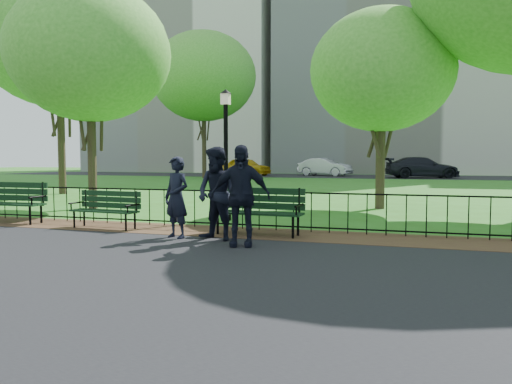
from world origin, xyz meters
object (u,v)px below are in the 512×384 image
(tree_near_e, at_px, (382,71))
(tree_near_w, at_px, (90,53))
(lamppost, at_px, (226,149))
(tree_mid_w, at_px, (59,40))
(sedan_silver, at_px, (325,167))
(sedan_dark, at_px, (422,168))
(park_bench_left_b, at_px, (10,198))
(park_bench_left_a, at_px, (107,205))
(person_right, at_px, (240,196))
(taxi, at_px, (246,167))
(tree_far_w, at_px, (204,76))
(person_mid, at_px, (217,194))
(person_left, at_px, (177,197))
(park_bench_main, at_px, (247,204))

(tree_near_e, bearing_deg, tree_near_w, -163.15)
(lamppost, distance_m, tree_mid_w, 13.37)
(tree_near_e, distance_m, sedan_silver, 28.57)
(tree_near_w, height_order, sedan_dark, tree_near_w)
(park_bench_left_b, relative_size, tree_near_w, 0.28)
(park_bench_left_a, relative_size, person_right, 0.91)
(park_bench_left_a, relative_size, sedan_dark, 0.30)
(tree_near_e, relative_size, taxi, 1.35)
(tree_far_w, bearing_deg, tree_mid_w, -87.68)
(tree_far_w, bearing_deg, park_bench_left_a, -71.25)
(tree_near_w, height_order, tree_mid_w, tree_mid_w)
(tree_near_e, height_order, person_mid, tree_near_e)
(tree_near_w, bearing_deg, tree_near_e, 16.85)
(person_left, relative_size, sedan_dark, 0.29)
(tree_mid_w, bearing_deg, park_bench_main, -36.90)
(person_right, bearing_deg, tree_mid_w, 127.62)
(person_left, bearing_deg, taxi, 125.98)
(person_left, relative_size, taxi, 0.35)
(tree_mid_w, bearing_deg, tree_near_w, -44.14)
(tree_near_e, xyz_separation_m, sedan_dark, (1.73, 25.29, -3.56))
(park_bench_left_b, height_order, tree_far_w, tree_far_w)
(tree_near_e, distance_m, person_right, 8.81)
(tree_far_w, height_order, taxi, tree_far_w)
(park_bench_main, distance_m, tree_near_w, 8.70)
(park_bench_main, distance_m, lamppost, 2.84)
(tree_mid_w, distance_m, person_left, 15.57)
(sedan_dark, bearing_deg, person_mid, 156.12)
(park_bench_left_b, distance_m, tree_near_e, 11.46)
(park_bench_main, distance_m, taxi, 34.70)
(person_left, distance_m, person_right, 1.64)
(person_right, xyz_separation_m, sedan_silver, (-4.40, 35.45, -0.16))
(sedan_dark, bearing_deg, sedan_silver, 58.05)
(park_bench_left_b, bearing_deg, tree_near_w, 91.06)
(lamppost, bearing_deg, sedan_dark, 79.60)
(park_bench_left_a, height_order, sedan_dark, sedan_dark)
(person_left, bearing_deg, tree_mid_w, 157.05)
(lamppost, distance_m, person_right, 4.05)
(lamppost, relative_size, person_right, 1.82)
(park_bench_left_a, distance_m, park_bench_left_b, 2.94)
(tree_mid_w, relative_size, tree_far_w, 0.86)
(tree_near_w, xyz_separation_m, person_mid, (6.23, -4.67, -4.04))
(lamppost, xyz_separation_m, tree_mid_w, (-10.46, 6.64, 5.02))
(tree_near_e, height_order, tree_mid_w, tree_mid_w)
(lamppost, relative_size, tree_near_w, 0.48)
(sedan_dark, bearing_deg, lamppost, 153.43)
(park_bench_left_a, height_order, person_mid, person_mid)
(tree_near_w, relative_size, sedan_dark, 1.25)
(park_bench_main, distance_m, person_right, 1.45)
(tree_mid_w, relative_size, sedan_silver, 2.08)
(person_mid, height_order, person_right, person_right)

